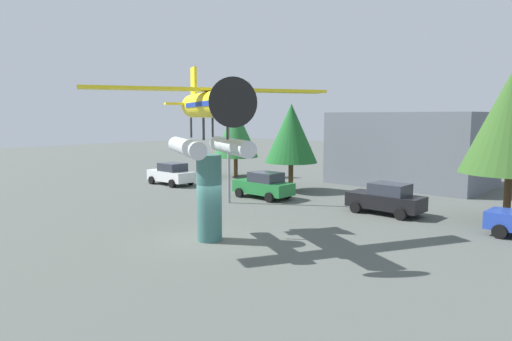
% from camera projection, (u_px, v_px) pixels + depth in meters
% --- Properties ---
extents(ground_plane, '(140.00, 140.00, 0.00)m').
position_uv_depth(ground_plane, '(210.00, 240.00, 20.30)').
color(ground_plane, '#515651').
extents(display_pedestal, '(1.10, 1.10, 3.80)m').
position_uv_depth(display_pedestal, '(209.00, 198.00, 20.08)').
color(display_pedestal, '#386B66').
rests_on(display_pedestal, ground).
extents(floatplane_monument, '(7.12, 9.77, 4.00)m').
position_uv_depth(floatplane_monument, '(209.00, 116.00, 19.53)').
color(floatplane_monument, silver).
rests_on(floatplane_monument, display_pedestal).
extents(car_near_white, '(4.20, 2.02, 1.76)m').
position_uv_depth(car_near_white, '(171.00, 174.00, 36.59)').
color(car_near_white, white).
rests_on(car_near_white, ground).
extents(car_mid_green, '(4.20, 2.02, 1.76)m').
position_uv_depth(car_mid_green, '(264.00, 185.00, 30.59)').
color(car_mid_green, '#237A38').
rests_on(car_mid_green, ground).
extents(car_far_black, '(4.20, 2.02, 1.76)m').
position_uv_depth(car_far_black, '(386.00, 199.00, 25.61)').
color(car_far_black, black).
rests_on(car_far_black, ground).
extents(streetlight_primary, '(1.84, 0.28, 7.52)m').
position_uv_depth(streetlight_primary, '(231.00, 133.00, 28.37)').
color(streetlight_primary, gray).
rests_on(streetlight_primary, ground).
extents(storefront_building, '(11.45, 7.59, 5.75)m').
position_uv_depth(storefront_building, '(411.00, 149.00, 36.52)').
color(storefront_building, slate).
rests_on(storefront_building, ground).
extents(tree_west, '(4.06, 4.06, 6.30)m').
position_uv_depth(tree_west, '(236.00, 132.00, 41.14)').
color(tree_west, brown).
rests_on(tree_west, ground).
extents(tree_east, '(3.83, 3.83, 6.36)m').
position_uv_depth(tree_east, '(291.00, 133.00, 33.13)').
color(tree_east, brown).
rests_on(tree_east, ground).
extents(tree_center_back, '(4.86, 4.86, 7.99)m').
position_uv_depth(tree_center_back, '(512.00, 120.00, 22.84)').
color(tree_center_back, brown).
rests_on(tree_center_back, ground).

